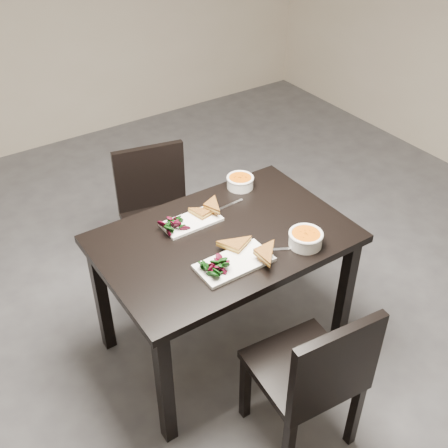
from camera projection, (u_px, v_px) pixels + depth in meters
name	position (u px, v px, depth m)	size (l,w,h in m)	color
ground	(222.00, 297.00, 3.38)	(5.00, 5.00, 0.00)	#47474C
table	(224.00, 252.00, 2.70)	(1.20, 0.80, 0.75)	black
chair_near	(315.00, 374.00, 2.32)	(0.46, 0.46, 0.85)	black
chair_far	(157.00, 210.00, 3.28)	(0.50, 0.50, 0.85)	black
plate_near	(234.00, 263.00, 2.47)	(0.35, 0.17, 0.02)	white
sandwich_near	(244.00, 250.00, 2.49)	(0.17, 0.13, 0.06)	#9D6721
salad_near	(216.00, 266.00, 2.40)	(0.11, 0.10, 0.05)	black
soup_bowl_near	(306.00, 238.00, 2.56)	(0.16, 0.16, 0.07)	white
cutlery_near	(273.00, 250.00, 2.56)	(0.18, 0.02, 0.00)	silver
plate_far	(191.00, 222.00, 2.72)	(0.29, 0.15, 0.01)	white
sandwich_far	(204.00, 214.00, 2.72)	(0.15, 0.11, 0.05)	#9D6721
salad_far	(174.00, 224.00, 2.66)	(0.09, 0.08, 0.04)	black
soup_bowl_far	(240.00, 181.00, 2.97)	(0.15, 0.15, 0.07)	white
cutlery_far	(229.00, 205.00, 2.85)	(0.18, 0.02, 0.00)	silver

